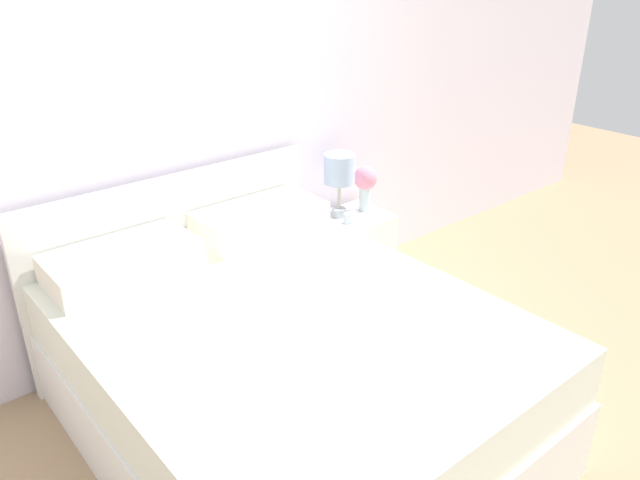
{
  "coord_description": "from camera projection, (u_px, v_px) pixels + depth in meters",
  "views": [
    {
      "loc": [
        -1.3,
        -2.76,
        1.99
      ],
      "look_at": [
        0.55,
        -0.54,
        0.63
      ],
      "focal_mm": 35.0,
      "sensor_mm": 36.0,
      "label": 1
    }
  ],
  "objects": [
    {
      "name": "ground_plane",
      "position": [
        184.0,
        335.0,
        3.52
      ],
      "size": [
        12.0,
        12.0,
        0.0
      ],
      "primitive_type": "plane",
      "color": "tan"
    },
    {
      "name": "wall_back",
      "position": [
        152.0,
        104.0,
        3.01
      ],
      "size": [
        8.0,
        0.06,
        2.6
      ],
      "color": "white",
      "rests_on": "ground_plane"
    },
    {
      "name": "bed",
      "position": [
        281.0,
        365.0,
        2.74
      ],
      "size": [
        1.61,
        1.98,
        0.96
      ],
      "color": "white",
      "rests_on": "ground_plane"
    },
    {
      "name": "nightstand",
      "position": [
        352.0,
        253.0,
        3.91
      ],
      "size": [
        0.44,
        0.38,
        0.5
      ],
      "color": "white",
      "rests_on": "ground_plane"
    },
    {
      "name": "table_lamp",
      "position": [
        339.0,
        172.0,
        3.68
      ],
      "size": [
        0.18,
        0.18,
        0.39
      ],
      "color": "#A8B2BC",
      "rests_on": "nightstand"
    },
    {
      "name": "flower_vase",
      "position": [
        366.0,
        182.0,
        3.81
      ],
      "size": [
        0.14,
        0.14,
        0.28
      ],
      "color": "silver",
      "rests_on": "nightstand"
    },
    {
      "name": "alarm_clock",
      "position": [
        351.0,
        218.0,
        3.7
      ],
      "size": [
        0.08,
        0.04,
        0.07
      ],
      "color": "silver",
      "rests_on": "nightstand"
    }
  ]
}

